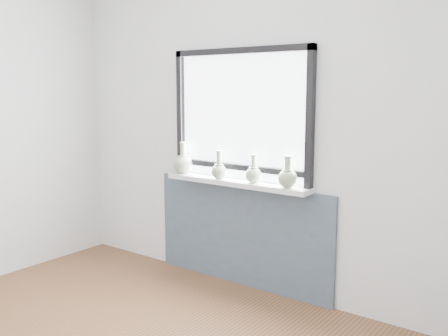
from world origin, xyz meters
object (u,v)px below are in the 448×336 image
Objects in this scene: windowsill at (236,183)px; vase_c at (254,174)px; vase_d at (288,177)px; vase_b at (219,170)px; vase_a at (183,163)px.

vase_c is at bearing -2.56° from windowsill.
vase_d reaches higher than windowsill.
vase_d reaches higher than vase_c.
vase_c is at bearing 3.42° from vase_b.
vase_b is (0.41, -0.02, -0.02)m from vase_a.
vase_d reaches higher than vase_b.
vase_a reaches higher than vase_b.
windowsill is 0.20m from vase_c.
vase_c is (0.33, 0.02, -0.00)m from vase_b.
vase_c is 0.93× the size of vase_d.
vase_a is at bearing 176.92° from vase_b.
vase_d is at bearing 0.65° from vase_b.
windowsill is at bearing 177.44° from vase_c.
vase_c is (0.74, -0.00, -0.02)m from vase_a.
vase_b is 0.64m from vase_d.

